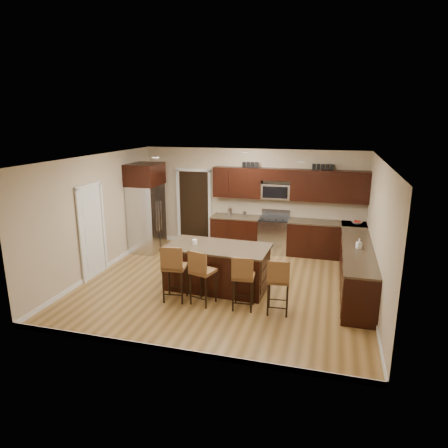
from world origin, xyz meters
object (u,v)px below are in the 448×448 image
(stool_mid, at_px, (201,271))
(refrigerator, at_px, (146,207))
(stool_extra, at_px, (278,280))
(island, at_px, (218,268))
(stool_left, at_px, (174,267))
(stool_right, at_px, (243,277))
(range, at_px, (274,235))

(stool_mid, distance_m, refrigerator, 3.70)
(stool_extra, bearing_deg, island, 143.68)
(island, height_order, stool_extra, stool_extra)
(stool_left, height_order, stool_extra, stool_left)
(stool_right, height_order, refrigerator, refrigerator)
(stool_right, xyz_separation_m, refrigerator, (-3.25, 2.72, 0.55))
(range, distance_m, stool_right, 3.50)
(range, xyz_separation_m, stool_right, (-0.04, -3.49, 0.19))
(stool_right, bearing_deg, stool_mid, 175.05)
(stool_left, xyz_separation_m, stool_mid, (0.55, 0.01, -0.03))
(stool_left, bearing_deg, stool_right, -6.11)
(range, bearing_deg, stool_mid, -103.79)
(island, distance_m, stool_extra, 1.63)
(range, distance_m, stool_mid, 3.60)
(range, height_order, stool_extra, range)
(island, bearing_deg, range, 76.18)
(refrigerator, bearing_deg, island, -36.68)
(stool_left, distance_m, stool_mid, 0.55)
(range, bearing_deg, stool_left, -111.97)
(island, bearing_deg, stool_mid, -92.92)
(stool_right, relative_size, refrigerator, 0.45)
(island, xyz_separation_m, stool_mid, (-0.08, -0.84, 0.25))
(refrigerator, bearing_deg, stool_mid, -48.08)
(stool_right, bearing_deg, range, 84.33)
(stool_left, height_order, stool_right, stool_left)
(stool_extra, bearing_deg, range, 94.90)
(stool_left, xyz_separation_m, refrigerator, (-1.89, 2.73, 0.49))
(island, height_order, refrigerator, refrigerator)
(island, relative_size, refrigerator, 0.92)
(stool_right, bearing_deg, stool_extra, -4.93)
(stool_mid, distance_m, stool_extra, 1.46)
(stool_mid, bearing_deg, stool_left, -163.51)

